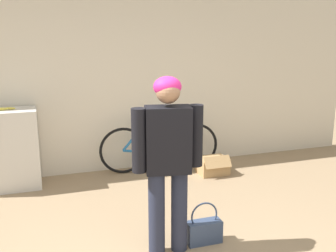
# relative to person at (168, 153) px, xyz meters

# --- Properties ---
(wall_back) EXTENTS (8.00, 0.07, 2.60)m
(wall_back) POSITION_rel_person_xyz_m (-0.26, 2.31, 0.39)
(wall_back) COLOR beige
(wall_back) RESTS_ON ground_plane
(side_shelf) EXTENTS (0.80, 0.46, 0.99)m
(side_shelf) POSITION_rel_person_xyz_m (-1.43, 2.03, -0.41)
(side_shelf) COLOR beige
(side_shelf) RESTS_ON ground_plane
(person) EXTENTS (0.62, 0.28, 1.55)m
(person) POSITION_rel_person_xyz_m (0.00, 0.00, 0.00)
(person) COLOR #23283D
(person) RESTS_ON ground_plane
(bicycle) EXTENTS (1.68, 0.46, 0.72)m
(bicycle) POSITION_rel_person_xyz_m (0.56, 2.04, -0.55)
(bicycle) COLOR black
(bicycle) RESTS_ON ground_plane
(banana) EXTENTS (0.33, 0.09, 0.03)m
(banana) POSITION_rel_person_xyz_m (-1.43, 2.02, 0.10)
(banana) COLOR #EAD64C
(banana) RESTS_ON side_shelf
(handbag) EXTENTS (0.32, 0.13, 0.40)m
(handbag) POSITION_rel_person_xyz_m (0.36, 0.03, -0.78)
(handbag) COLOR #334260
(handbag) RESTS_ON ground_plane
(cardboard_box) EXTENTS (0.39, 0.37, 0.28)m
(cardboard_box) POSITION_rel_person_xyz_m (1.21, 1.69, -0.79)
(cardboard_box) COLOR tan
(cardboard_box) RESTS_ON ground_plane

